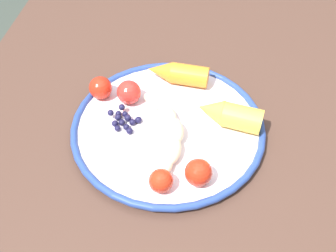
{
  "coord_description": "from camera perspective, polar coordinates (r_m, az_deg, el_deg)",
  "views": [
    {
      "loc": [
        -0.47,
        -0.01,
        1.25
      ],
      "look_at": [
        -0.03,
        0.05,
        0.75
      ],
      "focal_mm": 42.9,
      "sensor_mm": 36.0,
      "label": 1
    }
  ],
  "objects": [
    {
      "name": "tomato_near",
      "position": [
        0.59,
        4.35,
        -6.6
      ],
      "size": [
        0.04,
        0.04,
        0.04
      ],
      "primitive_type": "sphere",
      "color": "red",
      "rests_on": "plate"
    },
    {
      "name": "plate",
      "position": [
        0.68,
        0.0,
        -0.16
      ],
      "size": [
        0.33,
        0.33,
        0.02
      ],
      "color": "silver",
      "rests_on": "dining_table"
    },
    {
      "name": "carrot_orange",
      "position": [
        0.74,
        1.37,
        7.48
      ],
      "size": [
        0.05,
        0.12,
        0.04
      ],
      "color": "orange",
      "rests_on": "plate"
    },
    {
      "name": "dining_table",
      "position": [
        0.77,
        3.9,
        -3.99
      ],
      "size": [
        1.02,
        0.87,
        0.73
      ],
      "color": "#472F25",
      "rests_on": "ground_plane"
    },
    {
      "name": "blueberry_pile",
      "position": [
        0.68,
        -6.28,
        0.87
      ],
      "size": [
        0.05,
        0.06,
        0.02
      ],
      "color": "#191638",
      "rests_on": "plate"
    },
    {
      "name": "carrot_yellow",
      "position": [
        0.67,
        8.7,
        1.55
      ],
      "size": [
        0.06,
        0.11,
        0.04
      ],
      "color": "yellow",
      "rests_on": "plate"
    },
    {
      "name": "banana",
      "position": [
        0.65,
        0.05,
        -0.89
      ],
      "size": [
        0.2,
        0.09,
        0.03
      ],
      "color": "beige",
      "rests_on": "plate"
    },
    {
      "name": "tomato_far",
      "position": [
        0.59,
        -1.02,
        -7.81
      ],
      "size": [
        0.04,
        0.04,
        0.04
      ],
      "primitive_type": "sphere",
      "color": "red",
      "rests_on": "plate"
    },
    {
      "name": "tomato_extra",
      "position": [
        0.72,
        -9.56,
        5.37
      ],
      "size": [
        0.04,
        0.04,
        0.04
      ],
      "primitive_type": "sphere",
      "color": "red",
      "rests_on": "plate"
    },
    {
      "name": "tomato_mid",
      "position": [
        0.71,
        -5.58,
        4.79
      ],
      "size": [
        0.04,
        0.04,
        0.04
      ],
      "primitive_type": "sphere",
      "color": "red",
      "rests_on": "plate"
    }
  ]
}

